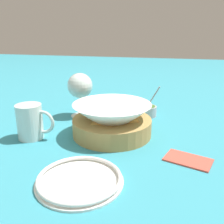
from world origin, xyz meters
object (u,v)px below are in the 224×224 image
food_basket (112,121)px  sauce_cup (148,110)px  wine_glass (80,87)px  beer_mug (31,123)px  side_plate (80,179)px

food_basket → sauce_cup: (0.09, 0.19, -0.02)m
food_basket → sauce_cup: bearing=65.1°
food_basket → wine_glass: 0.21m
wine_glass → beer_mug: size_ratio=1.39×
wine_glass → beer_mug: (-0.07, -0.21, -0.06)m
wine_glass → food_basket: bearing=-43.2°
sauce_cup → side_plate: bearing=-102.3°
food_basket → wine_glass: wine_glass is taller
sauce_cup → beer_mug: 0.40m
wine_glass → side_plate: wine_glass is taller
food_basket → beer_mug: 0.23m
side_plate → wine_glass: bearing=109.5°
food_basket → beer_mug: size_ratio=2.07×
food_basket → sauce_cup: 0.21m
wine_glass → side_plate: (0.14, -0.39, -0.10)m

